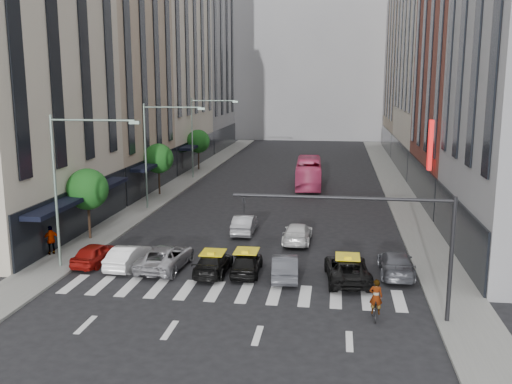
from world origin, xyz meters
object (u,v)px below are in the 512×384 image
at_px(car_white_front, 128,256).
at_px(pedestrian_far, 51,240).
at_px(taxi_center, 247,263).
at_px(bus, 309,173).
at_px(motorcycle, 375,310).
at_px(streetlamp_far, 200,127).
at_px(streetlamp_mid, 156,142).
at_px(taxi_left, 213,263).
at_px(car_red, 95,254).
at_px(streetlamp_near, 70,171).

relative_size(car_white_front, pedestrian_far, 2.21).
xyz_separation_m(car_white_front, taxi_center, (7.24, -0.20, 0.00)).
xyz_separation_m(bus, motorcycle, (4.87, -33.56, -1.08)).
bearing_deg(streetlamp_far, streetlamp_mid, -90.00).
bearing_deg(taxi_left, car_white_front, -3.85).
bearing_deg(taxi_left, car_red, -4.67).
height_order(car_red, taxi_left, car_red).
bearing_deg(bus, taxi_center, 83.26).
xyz_separation_m(car_red, car_white_front, (2.20, -0.27, 0.01)).
bearing_deg(streetlamp_near, pedestrian_far, 141.23).
xyz_separation_m(streetlamp_near, car_red, (0.84, 0.97, -5.24)).
distance_m(streetlamp_far, motorcycle, 41.13).
xyz_separation_m(streetlamp_mid, taxi_left, (8.35, -15.70, -5.28)).
height_order(taxi_left, taxi_center, taxi_center).
xyz_separation_m(streetlamp_near, streetlamp_far, (0.00, 32.00, 0.00)).
distance_m(car_red, pedestrian_far, 3.59).
bearing_deg(streetlamp_near, streetlamp_far, 90.00).
bearing_deg(pedestrian_far, taxi_left, 128.98).
bearing_deg(streetlamp_mid, bus, 45.51).
bearing_deg(streetlamp_near, taxi_left, 2.05).
bearing_deg(streetlamp_far, car_white_front, -84.45).
xyz_separation_m(motorcycle, pedestrian_far, (-19.84, 6.97, 0.67)).
xyz_separation_m(streetlamp_far, taxi_left, (8.35, -31.70, -5.28)).
bearing_deg(pedestrian_far, car_white_front, 124.51).
relative_size(car_red, taxi_left, 0.91).
xyz_separation_m(taxi_left, taxi_center, (1.93, 0.20, 0.06)).
bearing_deg(taxi_center, bus, -95.72).
bearing_deg(car_red, taxi_center, -177.48).
height_order(streetlamp_near, streetlamp_mid, same).
height_order(streetlamp_near, motorcycle, streetlamp_near).
bearing_deg(pedestrian_far, car_red, 120.47).
distance_m(streetlamp_mid, motorcycle, 27.69).
relative_size(streetlamp_near, taxi_center, 2.25).
height_order(car_white_front, bus, bus).
relative_size(car_red, bus, 0.37).
bearing_deg(taxi_left, bus, -97.72).
relative_size(streetlamp_mid, taxi_center, 2.25).
bearing_deg(streetlamp_mid, pedestrian_far, -100.39).
relative_size(taxi_center, pedestrian_far, 2.15).
bearing_deg(bus, streetlamp_mid, 43.11).
bearing_deg(motorcycle, taxi_center, -34.43).
distance_m(streetlamp_near, car_red, 5.39).
distance_m(car_red, taxi_left, 7.53).
relative_size(car_white_front, bus, 0.38).
bearing_deg(motorcycle, pedestrian_far, -16.06).
xyz_separation_m(streetlamp_mid, taxi_center, (10.28, -15.50, -5.22)).
xyz_separation_m(car_white_front, pedestrian_far, (-5.60, 1.36, 0.40)).
relative_size(streetlamp_near, bus, 0.84).
height_order(streetlamp_far, motorcycle, streetlamp_far).
height_order(streetlamp_near, streetlamp_far, same).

